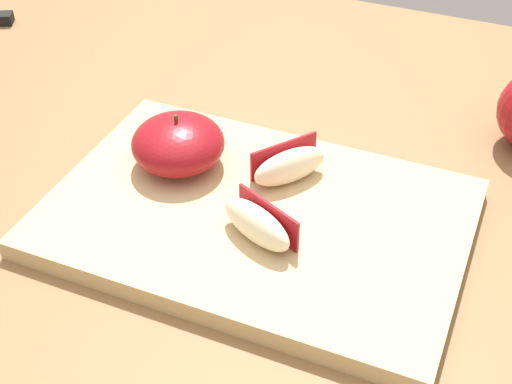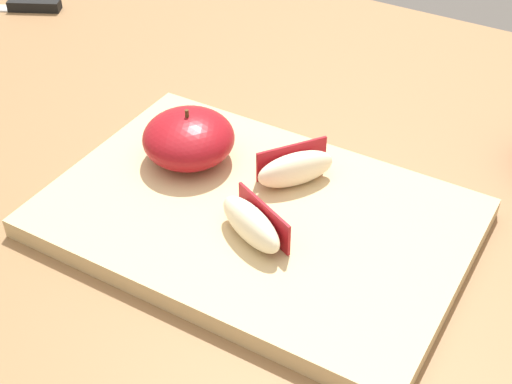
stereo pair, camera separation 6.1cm
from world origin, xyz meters
The scene contains 5 objects.
dining_table centered at (0.00, 0.00, 0.64)m, with size 1.33×0.88×0.74m.
cutting_board centered at (0.07, -0.05, 0.75)m, with size 0.36×0.24×0.02m.
apple_half_skin_up centered at (-0.02, -0.02, 0.78)m, with size 0.09×0.09×0.05m.
apple_wedge_back centered at (0.09, -0.08, 0.77)m, with size 0.08×0.05×0.03m.
apple_wedge_front centered at (0.08, 0.00, 0.77)m, with size 0.06×0.07×0.03m.
Camera 1 is at (0.26, -0.49, 1.16)m, focal length 50.47 mm.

